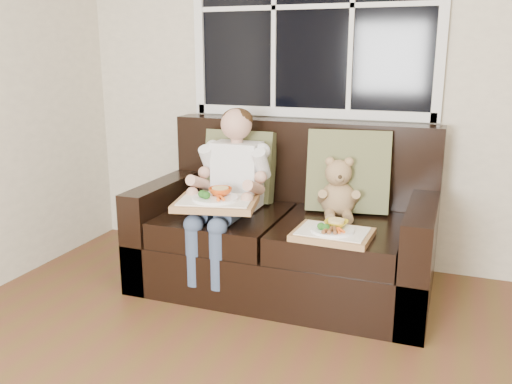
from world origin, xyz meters
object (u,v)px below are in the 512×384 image
at_px(loveseat, 287,234).
at_px(child, 231,178).
at_px(teddy_bear, 338,192).
at_px(tray_left, 216,201).
at_px(tray_right, 333,232).

xyz_separation_m(loveseat, child, (-0.32, -0.12, 0.35)).
bearing_deg(teddy_bear, child, 178.56).
height_order(child, tray_left, child).
distance_m(loveseat, teddy_bear, 0.41).
bearing_deg(child, loveseat, 21.16).
relative_size(child, teddy_bear, 2.59).
relative_size(loveseat, tray_left, 3.37).
bearing_deg(child, teddy_bear, 14.12).
bearing_deg(teddy_bear, tray_left, -163.60).
xyz_separation_m(teddy_bear, tray_left, (-0.60, -0.38, -0.02)).
relative_size(loveseat, child, 1.82).
relative_size(teddy_bear, tray_left, 0.72).
bearing_deg(loveseat, teddy_bear, 5.90).
height_order(teddy_bear, tray_left, teddy_bear).
xyz_separation_m(tray_left, tray_right, (0.66, -0.02, -0.10)).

